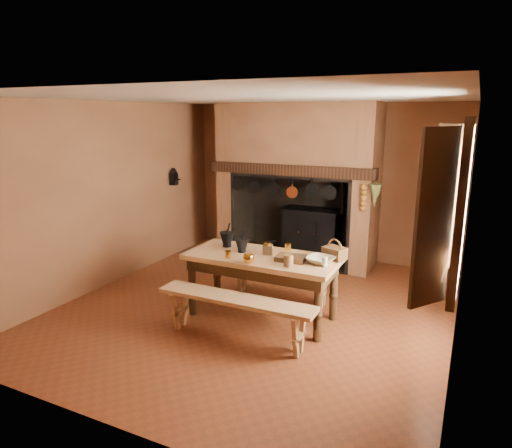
# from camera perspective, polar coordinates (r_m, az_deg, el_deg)

# --- Properties ---
(floor) EXTENTS (5.50, 5.50, 0.00)m
(floor) POSITION_cam_1_polar(r_m,az_deg,el_deg) (6.40, 0.04, -10.42)
(floor) COLOR brown
(floor) RESTS_ON ground
(ceiling) EXTENTS (5.50, 5.50, 0.00)m
(ceiling) POSITION_cam_1_polar(r_m,az_deg,el_deg) (5.85, 0.04, 15.53)
(ceiling) COLOR silver
(ceiling) RESTS_ON back_wall
(back_wall) EXTENTS (5.00, 0.02, 2.80)m
(back_wall) POSITION_cam_1_polar(r_m,az_deg,el_deg) (8.49, 8.13, 5.29)
(back_wall) COLOR brown
(back_wall) RESTS_ON floor
(wall_left) EXTENTS (0.02, 5.50, 2.80)m
(wall_left) POSITION_cam_1_polar(r_m,az_deg,el_deg) (7.38, -17.77, 3.55)
(wall_left) COLOR brown
(wall_left) RESTS_ON floor
(wall_right) EXTENTS (0.02, 5.50, 2.80)m
(wall_right) POSITION_cam_1_polar(r_m,az_deg,el_deg) (5.40, 24.69, -0.51)
(wall_right) COLOR brown
(wall_right) RESTS_ON floor
(wall_front) EXTENTS (5.00, 0.02, 2.80)m
(wall_front) POSITION_cam_1_polar(r_m,az_deg,el_deg) (3.77, -18.48, -5.71)
(wall_front) COLOR brown
(wall_front) RESTS_ON floor
(chimney_breast) EXTENTS (2.95, 0.96, 2.80)m
(chimney_breast) POSITION_cam_1_polar(r_m,az_deg,el_deg) (8.13, 5.24, 7.93)
(chimney_breast) COLOR brown
(chimney_breast) RESTS_ON floor
(iron_range) EXTENTS (1.12, 0.55, 1.60)m
(iron_range) POSITION_cam_1_polar(r_m,az_deg,el_deg) (8.40, 7.02, -1.13)
(iron_range) COLOR black
(iron_range) RESTS_ON floor
(hearth_pans) EXTENTS (0.51, 0.62, 0.20)m
(hearth_pans) POSITION_cam_1_polar(r_m,az_deg,el_deg) (8.67, 0.13, -3.25)
(hearth_pans) COLOR gold
(hearth_pans) RESTS_ON floor
(hanging_pans) EXTENTS (1.92, 0.29, 0.27)m
(hanging_pans) POSITION_cam_1_polar(r_m,az_deg,el_deg) (7.74, 3.59, 4.31)
(hanging_pans) COLOR black
(hanging_pans) RESTS_ON chimney_breast
(onion_string) EXTENTS (0.12, 0.10, 0.46)m
(onion_string) POSITION_cam_1_polar(r_m,az_deg,el_deg) (7.33, 13.27, 3.22)
(onion_string) COLOR #AF6720
(onion_string) RESTS_ON chimney_breast
(herb_bunch) EXTENTS (0.20, 0.20, 0.35)m
(herb_bunch) POSITION_cam_1_polar(r_m,az_deg,el_deg) (7.29, 14.67, 3.48)
(herb_bunch) COLOR #52582A
(herb_bunch) RESTS_ON chimney_breast
(window) EXTENTS (0.39, 1.75, 1.76)m
(window) POSITION_cam_1_polar(r_m,az_deg,el_deg) (4.96, 23.16, 2.01)
(window) COLOR white
(window) RESTS_ON wall_right
(wall_coffee_mill) EXTENTS (0.23, 0.16, 0.31)m
(wall_coffee_mill) POSITION_cam_1_polar(r_m,az_deg,el_deg) (8.50, -10.26, 6.01)
(wall_coffee_mill) COLOR black
(wall_coffee_mill) RESTS_ON wall_left
(work_table) EXTENTS (1.95, 0.87, 0.84)m
(work_table) POSITION_cam_1_polar(r_m,az_deg,el_deg) (5.88, 0.75, -5.18)
(work_table) COLOR tan
(work_table) RESTS_ON floor
(bench_front) EXTENTS (1.93, 0.34, 0.54)m
(bench_front) POSITION_cam_1_polar(r_m,az_deg,el_deg) (5.38, -2.57, -10.47)
(bench_front) COLOR tan
(bench_front) RESTS_ON floor
(bench_back) EXTENTS (1.54, 0.27, 0.43)m
(bench_back) POSITION_cam_1_polar(r_m,az_deg,el_deg) (6.56, 3.13, -6.74)
(bench_back) COLOR tan
(bench_back) RESTS_ON floor
(mortar_large) EXTENTS (0.20, 0.20, 0.34)m
(mortar_large) POSITION_cam_1_polar(r_m,az_deg,el_deg) (6.20, -3.65, -1.83)
(mortar_large) COLOR black
(mortar_large) RESTS_ON work_table
(mortar_small) EXTENTS (0.18, 0.18, 0.31)m
(mortar_small) POSITION_cam_1_polar(r_m,az_deg,el_deg) (5.94, -1.80, -2.59)
(mortar_small) COLOR black
(mortar_small) RESTS_ON work_table
(coffee_grinder) EXTENTS (0.18, 0.16, 0.19)m
(coffee_grinder) POSITION_cam_1_polar(r_m,az_deg,el_deg) (5.87, 1.48, -3.09)
(coffee_grinder) COLOR #362011
(coffee_grinder) RESTS_ON work_table
(brass_mug_a) EXTENTS (0.10, 0.10, 0.09)m
(brass_mug_a) POSITION_cam_1_polar(r_m,az_deg,el_deg) (5.74, -3.50, -3.81)
(brass_mug_a) COLOR gold
(brass_mug_a) RESTS_ON work_table
(brass_mug_b) EXTENTS (0.11, 0.11, 0.10)m
(brass_mug_b) POSITION_cam_1_polar(r_m,az_deg,el_deg) (6.03, 4.01, -2.91)
(brass_mug_b) COLOR gold
(brass_mug_b) RESTS_ON work_table
(mixing_bowl) EXTENTS (0.37, 0.37, 0.08)m
(mixing_bowl) POSITION_cam_1_polar(r_m,az_deg,el_deg) (5.57, 8.06, -4.50)
(mixing_bowl) COLOR #B1A888
(mixing_bowl) RESTS_ON work_table
(stoneware_crock) EXTENTS (0.13, 0.13, 0.14)m
(stoneware_crock) POSITION_cam_1_polar(r_m,az_deg,el_deg) (5.42, 4.07, -4.58)
(stoneware_crock) COLOR brown
(stoneware_crock) RESTS_ON work_table
(glass_jar) EXTENTS (0.08, 0.08, 0.12)m
(glass_jar) POSITION_cam_1_polar(r_m,az_deg,el_deg) (5.45, 8.59, -4.71)
(glass_jar) COLOR beige
(glass_jar) RESTS_ON work_table
(wicker_basket) EXTENTS (0.32, 0.28, 0.26)m
(wicker_basket) POSITION_cam_1_polar(r_m,az_deg,el_deg) (5.76, 9.80, -3.52)
(wicker_basket) COLOR #482715
(wicker_basket) RESTS_ON work_table
(wooden_tray) EXTENTS (0.38, 0.29, 0.06)m
(wooden_tray) POSITION_cam_1_polar(r_m,az_deg,el_deg) (5.64, 4.38, -4.28)
(wooden_tray) COLOR #362011
(wooden_tray) RESTS_ON work_table
(brass_cup) EXTENTS (0.17, 0.17, 0.11)m
(brass_cup) POSITION_cam_1_polar(r_m,az_deg,el_deg) (5.52, -0.92, -4.37)
(brass_cup) COLOR gold
(brass_cup) RESTS_ON work_table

